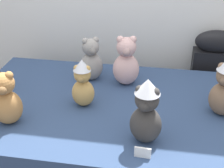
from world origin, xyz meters
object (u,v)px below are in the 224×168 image
object	(u,v)px
teddy_bear_honey	(83,84)
display_table	(112,155)
teddy_bear_charcoal	(146,112)
teddy_bear_blush	(126,62)
instrument_case	(209,93)
teddy_bear_caramel	(6,100)
teddy_bear_ash	(91,60)

from	to	relation	value
teddy_bear_honey	display_table	bearing A→B (deg)	11.62
teddy_bear_honey	teddy_bear_charcoal	world-z (taller)	teddy_bear_charcoal
teddy_bear_blush	teddy_bear_charcoal	xyz separation A→B (m)	(0.15, -0.52, 0.01)
instrument_case	teddy_bear_honey	size ratio (longest dim) A/B	3.57
teddy_bear_caramel	teddy_bear_charcoal	world-z (taller)	teddy_bear_charcoal
teddy_bear_honey	instrument_case	bearing A→B (deg)	39.65
instrument_case	teddy_bear_caramel	distance (m)	1.41
teddy_bear_blush	instrument_case	bearing A→B (deg)	26.68
display_table	teddy_bear_blush	world-z (taller)	teddy_bear_blush
instrument_case	teddy_bear_charcoal	bearing A→B (deg)	-114.33
display_table	teddy_bear_blush	distance (m)	0.54
teddy_bear_ash	teddy_bear_honey	bearing A→B (deg)	-112.74
teddy_bear_blush	teddy_bear_charcoal	world-z (taller)	teddy_bear_charcoal
teddy_bear_ash	teddy_bear_honey	world-z (taller)	teddy_bear_ash
teddy_bear_ash	teddy_bear_charcoal	distance (m)	0.65
teddy_bear_blush	teddy_bear_caramel	bearing A→B (deg)	-144.07
display_table	teddy_bear_caramel	distance (m)	0.71
teddy_bear_ash	instrument_case	bearing A→B (deg)	-1.85
display_table	teddy_bear_charcoal	world-z (taller)	teddy_bear_charcoal
instrument_case	teddy_bear_caramel	bearing A→B (deg)	-141.12
display_table	teddy_bear_honey	size ratio (longest dim) A/B	5.97
display_table	teddy_bear_caramel	world-z (taller)	teddy_bear_caramel
instrument_case	teddy_bear_ash	size ratio (longest dim) A/B	3.48
teddy_bear_charcoal	teddy_bear_blush	bearing A→B (deg)	116.91
teddy_bear_caramel	teddy_bear_blush	world-z (taller)	teddy_bear_blush
display_table	teddy_bear_ash	world-z (taller)	teddy_bear_ash
teddy_bear_caramel	teddy_bear_blush	bearing A→B (deg)	24.34
display_table	teddy_bear_blush	xyz separation A→B (m)	(0.04, 0.24, 0.49)
display_table	instrument_case	size ratio (longest dim) A/B	1.67
display_table	instrument_case	world-z (taller)	instrument_case
teddy_bear_ash	teddy_bear_blush	xyz separation A→B (m)	(0.21, -0.02, 0.01)
teddy_bear_ash	teddy_bear_charcoal	bearing A→B (deg)	-83.09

